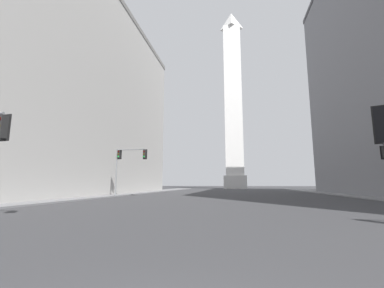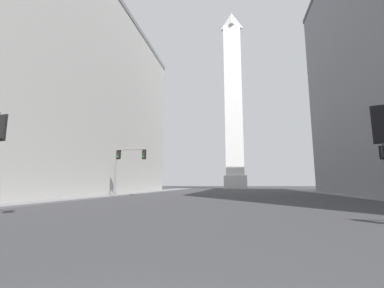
{
  "view_description": "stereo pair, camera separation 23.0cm",
  "coord_description": "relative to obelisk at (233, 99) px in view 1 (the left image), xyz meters",
  "views": [
    {
      "loc": [
        0.86,
        -2.06,
        1.68
      ],
      "look_at": [
        -12.04,
        70.64,
        13.17
      ],
      "focal_mm": 24.0,
      "sensor_mm": 36.0,
      "label": 1
    },
    {
      "loc": [
        1.08,
        -2.01,
        1.68
      ],
      "look_at": [
        -12.04,
        70.64,
        13.17
      ],
      "focal_mm": 24.0,
      "sensor_mm": 36.0,
      "label": 2
    }
  ],
  "objects": [
    {
      "name": "sidewalk_left",
      "position": [
        -17.34,
        -56.92,
        -32.1
      ],
      "size": [
        5.0,
        106.73,
        0.15
      ],
      "primitive_type": "cube",
      "color": "slate",
      "rests_on": "ground_plane"
    },
    {
      "name": "sidewalk_right",
      "position": [
        17.34,
        -56.92,
        -32.1
      ],
      "size": [
        5.0,
        106.73,
        0.15
      ],
      "primitive_type": "cube",
      "color": "slate",
      "rests_on": "ground_plane"
    },
    {
      "name": "obelisk",
      "position": [
        0.0,
        0.0,
        0.0
      ],
      "size": [
        7.69,
        7.69,
        66.6
      ],
      "color": "silver",
      "rests_on": "ground_plane"
    },
    {
      "name": "building_left",
      "position": [
        -27.65,
        -56.83,
        -16.02
      ],
      "size": [
        20.66,
        54.91,
        32.29
      ],
      "color": "#B2AFAA",
      "rests_on": "ground_plane"
    },
    {
      "name": "traffic_light_mid_left",
      "position": [
        -13.74,
        -58.94,
        -27.38
      ],
      "size": [
        4.39,
        0.51,
        6.33
      ],
      "color": "slate",
      "rests_on": "ground_plane"
    }
  ]
}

